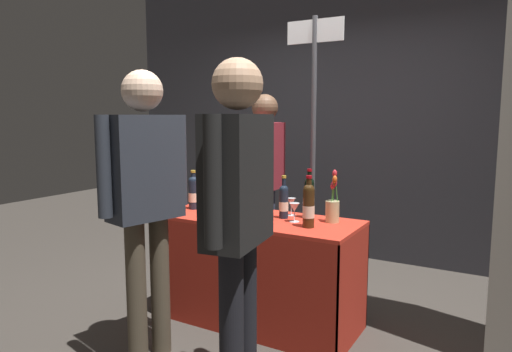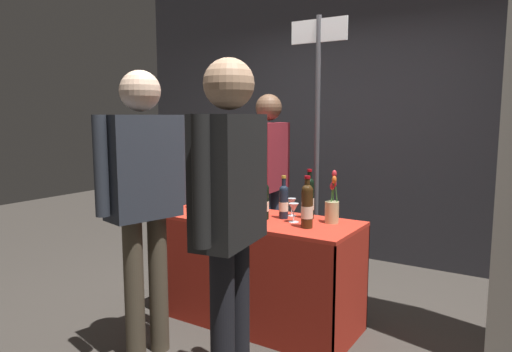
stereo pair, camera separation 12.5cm
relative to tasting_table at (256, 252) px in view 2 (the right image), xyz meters
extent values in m
plane|color=#38332D|center=(0.00, 0.00, -0.52)|extent=(12.00, 12.00, 0.00)
cube|color=#2D2D33|center=(0.00, 1.95, 1.00)|extent=(5.54, 0.12, 3.05)
cube|color=red|center=(0.00, 0.00, 0.24)|extent=(1.48, 0.60, 0.02)
cube|color=#A32519|center=(0.00, -0.30, -0.14)|extent=(1.48, 0.01, 0.75)
cube|color=#A32519|center=(0.00, 0.30, -0.14)|extent=(1.48, 0.01, 0.75)
cube|color=#A32519|center=(-0.73, 0.00, -0.14)|extent=(0.01, 0.60, 0.75)
cube|color=#A32519|center=(0.73, 0.00, -0.14)|extent=(0.01, 0.60, 0.75)
cylinder|color=#192333|center=(-0.57, 0.02, 0.37)|extent=(0.08, 0.08, 0.22)
sphere|color=#192333|center=(-0.57, 0.02, 0.48)|extent=(0.07, 0.07, 0.07)
cylinder|color=#192333|center=(-0.57, 0.02, 0.51)|extent=(0.03, 0.03, 0.07)
cylinder|color=#B7932D|center=(-0.57, 0.02, 0.55)|extent=(0.04, 0.04, 0.02)
cylinder|color=beige|center=(-0.57, 0.02, 0.35)|extent=(0.08, 0.08, 0.07)
cylinder|color=#38230F|center=(-0.29, 0.06, 0.37)|extent=(0.07, 0.07, 0.22)
sphere|color=#38230F|center=(-0.29, 0.06, 0.48)|extent=(0.07, 0.07, 0.07)
cylinder|color=#38230F|center=(-0.29, 0.06, 0.52)|extent=(0.03, 0.03, 0.09)
cylinder|color=maroon|center=(-0.29, 0.06, 0.57)|extent=(0.03, 0.03, 0.02)
cylinder|color=beige|center=(-0.29, 0.06, 0.35)|extent=(0.07, 0.07, 0.07)
cylinder|color=black|center=(0.08, -0.13, 0.38)|extent=(0.07, 0.07, 0.25)
sphere|color=black|center=(0.08, -0.13, 0.51)|extent=(0.07, 0.07, 0.07)
cylinder|color=black|center=(0.08, -0.13, 0.54)|extent=(0.03, 0.03, 0.07)
cylinder|color=maroon|center=(0.08, -0.13, 0.58)|extent=(0.03, 0.03, 0.02)
cylinder|color=beige|center=(0.08, -0.13, 0.36)|extent=(0.07, 0.07, 0.08)
cylinder|color=#192333|center=(0.18, 0.08, 0.36)|extent=(0.07, 0.07, 0.21)
sphere|color=#192333|center=(0.18, 0.08, 0.46)|extent=(0.06, 0.06, 0.06)
cylinder|color=#192333|center=(0.18, 0.08, 0.50)|extent=(0.03, 0.03, 0.08)
cylinder|color=#B7932D|center=(0.18, 0.08, 0.55)|extent=(0.03, 0.03, 0.02)
cylinder|color=beige|center=(0.18, 0.08, 0.34)|extent=(0.07, 0.07, 0.07)
cylinder|color=#38230F|center=(0.44, -0.08, 0.38)|extent=(0.08, 0.08, 0.25)
sphere|color=#38230F|center=(0.44, -0.08, 0.51)|extent=(0.08, 0.08, 0.08)
cylinder|color=#38230F|center=(0.44, -0.08, 0.54)|extent=(0.03, 0.03, 0.07)
cylinder|color=maroon|center=(0.44, -0.08, 0.59)|extent=(0.04, 0.04, 0.02)
cylinder|color=beige|center=(0.44, -0.08, 0.36)|extent=(0.08, 0.08, 0.08)
cylinder|color=black|center=(0.34, 0.17, 0.39)|extent=(0.07, 0.07, 0.26)
sphere|color=black|center=(0.34, 0.17, 0.51)|extent=(0.07, 0.07, 0.07)
cylinder|color=black|center=(0.34, 0.17, 0.55)|extent=(0.03, 0.03, 0.08)
cylinder|color=maroon|center=(0.34, 0.17, 0.60)|extent=(0.03, 0.03, 0.02)
cylinder|color=beige|center=(0.34, 0.17, 0.36)|extent=(0.07, 0.07, 0.08)
cylinder|color=black|center=(0.08, -0.01, 0.37)|extent=(0.07, 0.07, 0.22)
sphere|color=black|center=(0.08, -0.01, 0.48)|extent=(0.06, 0.06, 0.06)
cylinder|color=black|center=(0.08, -0.01, 0.52)|extent=(0.03, 0.03, 0.08)
cylinder|color=black|center=(0.08, -0.01, 0.56)|extent=(0.03, 0.03, 0.02)
cylinder|color=beige|center=(0.08, -0.01, 0.35)|extent=(0.07, 0.07, 0.07)
cylinder|color=silver|center=(0.30, 0.01, 0.26)|extent=(0.07, 0.07, 0.00)
cylinder|color=silver|center=(0.30, 0.01, 0.29)|extent=(0.01, 0.01, 0.07)
cone|color=silver|center=(0.30, 0.01, 0.36)|extent=(0.07, 0.07, 0.06)
cylinder|color=silver|center=(0.19, 0.18, 0.26)|extent=(0.07, 0.07, 0.00)
cylinder|color=silver|center=(0.19, 0.18, 0.29)|extent=(0.01, 0.01, 0.07)
cone|color=silver|center=(0.19, 0.18, 0.36)|extent=(0.06, 0.06, 0.06)
cylinder|color=tan|center=(0.53, 0.13, 0.33)|extent=(0.09, 0.09, 0.15)
cylinder|color=#38722D|center=(0.53, 0.15, 0.43)|extent=(0.03, 0.04, 0.20)
ellipsoid|color=red|center=(0.54, 0.13, 0.53)|extent=(0.03, 0.03, 0.05)
cylinder|color=#38722D|center=(0.52, 0.13, 0.42)|extent=(0.02, 0.01, 0.18)
ellipsoid|color=red|center=(0.53, 0.12, 0.51)|extent=(0.03, 0.03, 0.05)
cylinder|color=#38722D|center=(0.53, 0.12, 0.44)|extent=(0.04, 0.02, 0.22)
ellipsoid|color=#E05B1E|center=(0.55, 0.12, 0.56)|extent=(0.03, 0.03, 0.05)
cylinder|color=#38722D|center=(0.55, 0.14, 0.46)|extent=(0.04, 0.02, 0.26)
ellipsoid|color=red|center=(0.54, 0.14, 0.59)|extent=(0.03, 0.03, 0.05)
cylinder|color=#2D3347|center=(-0.37, 0.87, -0.10)|extent=(0.12, 0.12, 0.84)
cylinder|color=#2D3347|center=(-0.35, 0.69, -0.10)|extent=(0.12, 0.12, 0.84)
cube|color=maroon|center=(-0.36, 0.78, 0.62)|extent=(0.26, 0.49, 0.60)
sphere|color=brown|center=(-0.36, 0.78, 1.05)|extent=(0.23, 0.23, 0.23)
cylinder|color=maroon|center=(-0.39, 1.06, 0.65)|extent=(0.08, 0.08, 0.55)
cylinder|color=maroon|center=(-0.33, 0.50, 0.65)|extent=(0.08, 0.08, 0.55)
cylinder|color=#4C4233|center=(-0.34, -0.85, -0.08)|extent=(0.12, 0.12, 0.88)
cylinder|color=#4C4233|center=(-0.30, -0.69, -0.08)|extent=(0.12, 0.12, 0.88)
cube|color=#2D333D|center=(-0.32, -0.77, 0.67)|extent=(0.31, 0.47, 0.63)
sphere|color=beige|center=(-0.32, -0.77, 1.13)|extent=(0.24, 0.24, 0.24)
cylinder|color=#2D333D|center=(-0.39, -1.02, 0.70)|extent=(0.08, 0.08, 0.58)
cylinder|color=#2D333D|center=(-0.26, -0.51, 0.70)|extent=(0.08, 0.08, 0.58)
cylinder|color=black|center=(0.46, -1.04, -0.08)|extent=(0.12, 0.12, 0.88)
cylinder|color=black|center=(0.44, -0.86, -0.08)|extent=(0.12, 0.12, 0.88)
cube|color=black|center=(0.45, -0.95, 0.68)|extent=(0.28, 0.47, 0.63)
sphere|color=tan|center=(0.45, -0.95, 1.13)|extent=(0.24, 0.24, 0.24)
cylinder|color=black|center=(0.49, -1.21, 0.70)|extent=(0.08, 0.08, 0.58)
cylinder|color=black|center=(0.41, -0.69, 0.70)|extent=(0.08, 0.08, 0.58)
cylinder|color=#47474C|center=(0.04, 0.93, 0.65)|extent=(0.04, 0.04, 2.34)
cube|color=silver|center=(0.04, 0.93, 1.69)|extent=(0.51, 0.02, 0.19)
camera|label=1|loc=(1.62, -2.79, 0.98)|focal=32.23mm
camera|label=2|loc=(1.73, -2.73, 0.98)|focal=32.23mm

